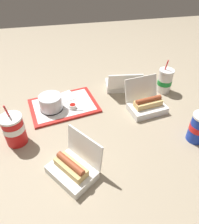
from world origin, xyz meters
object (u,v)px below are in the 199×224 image
(plastic_fork, at_px, (73,109))
(soda_cup_right, at_px, (165,81))
(food_tray, at_px, (64,106))
(clamshell_hotdog_front, at_px, (147,104))
(clamshell_hotdog_corner, at_px, (122,83))
(ketchup_cup, at_px, (73,106))
(clamshell_hotdog_left, at_px, (73,168))
(soda_cup_front, at_px, (14,129))
(soda_cup_back, at_px, (199,128))
(cake_container, at_px, (51,103))

(plastic_fork, distance_m, soda_cup_right, 0.58)
(food_tray, distance_m, clamshell_hotdog_front, 0.47)
(clamshell_hotdog_corner, distance_m, soda_cup_right, 0.26)
(ketchup_cup, xyz_separation_m, clamshell_hotdog_left, (0.04, 0.42, 0.01))
(plastic_fork, distance_m, clamshell_hotdog_front, 0.40)
(plastic_fork, distance_m, soda_cup_front, 0.34)
(plastic_fork, height_order, clamshell_hotdog_front, clamshell_hotdog_front)
(clamshell_hotdog_front, xyz_separation_m, soda_cup_back, (-0.15, 0.26, 0.03))
(soda_cup_front, xyz_separation_m, soda_cup_back, (-0.83, 0.16, -0.00))
(cake_container, xyz_separation_m, clamshell_hotdog_left, (-0.07, 0.44, -0.01))
(plastic_fork, relative_size, clamshell_hotdog_front, 0.50)
(clamshell_hotdog_corner, distance_m, soda_cup_back, 0.54)
(clamshell_hotdog_left, bearing_deg, food_tray, -89.47)
(clamshell_hotdog_front, distance_m, clamshell_hotdog_corner, 0.25)
(soda_cup_front, bearing_deg, food_tray, -136.07)
(food_tray, xyz_separation_m, soda_cup_right, (-0.62, -0.04, 0.07))
(plastic_fork, bearing_deg, soda_cup_back, 165.48)
(food_tray, height_order, cake_container, cake_container)
(clamshell_hotdog_left, bearing_deg, soda_cup_back, -172.40)
(soda_cup_right, bearing_deg, soda_cup_back, 86.48)
(soda_cup_back, bearing_deg, cake_container, -28.48)
(plastic_fork, height_order, clamshell_hotdog_corner, clamshell_hotdog_corner)
(clamshell_hotdog_front, relative_size, soda_cup_back, 1.06)
(ketchup_cup, xyz_separation_m, soda_cup_back, (-0.55, 0.34, 0.05))
(ketchup_cup, xyz_separation_m, plastic_fork, (-0.00, 0.01, -0.01))
(clamshell_hotdog_front, bearing_deg, soda_cup_right, -137.33)
(clamshell_hotdog_left, height_order, soda_cup_front, soda_cup_front)
(plastic_fork, bearing_deg, ketchup_cup, -68.96)
(cake_container, bearing_deg, clamshell_hotdog_left, 99.18)
(clamshell_hotdog_left, bearing_deg, plastic_fork, -96.39)
(cake_container, relative_size, ketchup_cup, 3.16)
(plastic_fork, bearing_deg, clamshell_hotdog_front, -173.60)
(clamshell_hotdog_front, height_order, soda_cup_back, soda_cup_back)
(plastic_fork, xyz_separation_m, soda_cup_right, (-0.57, -0.09, 0.06))
(clamshell_hotdog_front, relative_size, clamshell_hotdog_corner, 1.01)
(clamshell_hotdog_left, xyz_separation_m, soda_cup_front, (0.24, -0.24, 0.04))
(clamshell_hotdog_front, relative_size, soda_cup_front, 1.04)
(clamshell_hotdog_left, relative_size, soda_cup_front, 1.13)
(ketchup_cup, height_order, soda_cup_front, soda_cup_front)
(soda_cup_back, bearing_deg, clamshell_hotdog_front, -59.66)
(ketchup_cup, bearing_deg, cake_container, -9.33)
(food_tray, bearing_deg, cake_container, 18.69)
(soda_cup_right, bearing_deg, clamshell_hotdog_corner, -16.85)
(clamshell_hotdog_front, xyz_separation_m, soda_cup_front, (0.68, 0.10, 0.04))
(cake_container, height_order, plastic_fork, cake_container)
(food_tray, distance_m, clamshell_hotdog_left, 0.46)
(cake_container, bearing_deg, soda_cup_front, 50.46)
(plastic_fork, xyz_separation_m, clamshell_hotdog_corner, (-0.33, -0.17, 0.02))
(ketchup_cup, height_order, clamshell_hotdog_front, clamshell_hotdog_front)
(cake_container, bearing_deg, ketchup_cup, 170.67)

